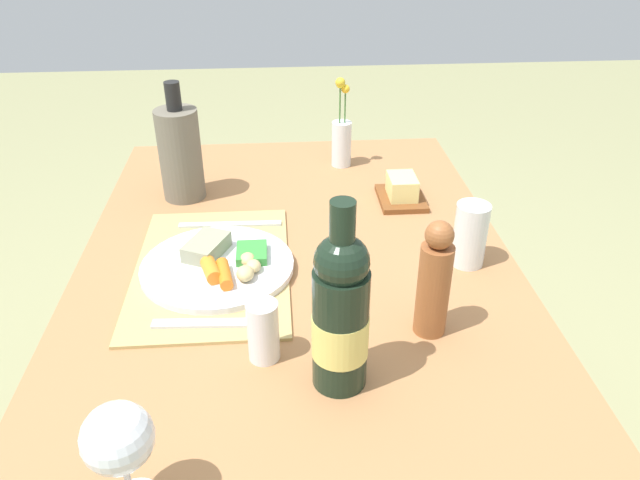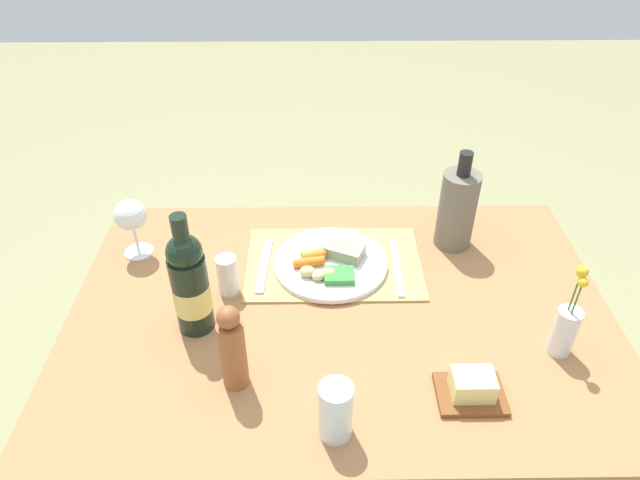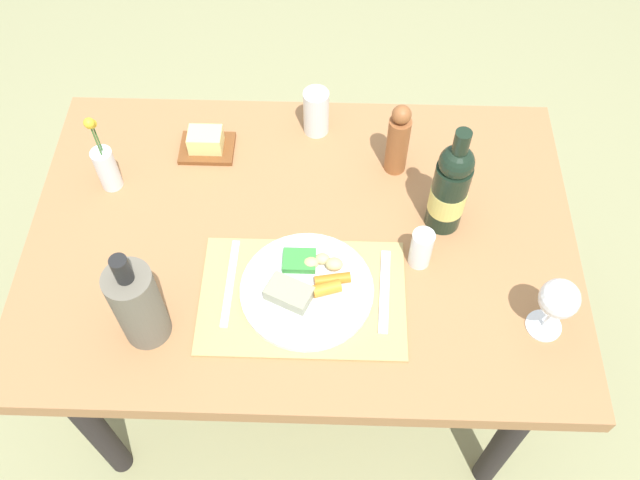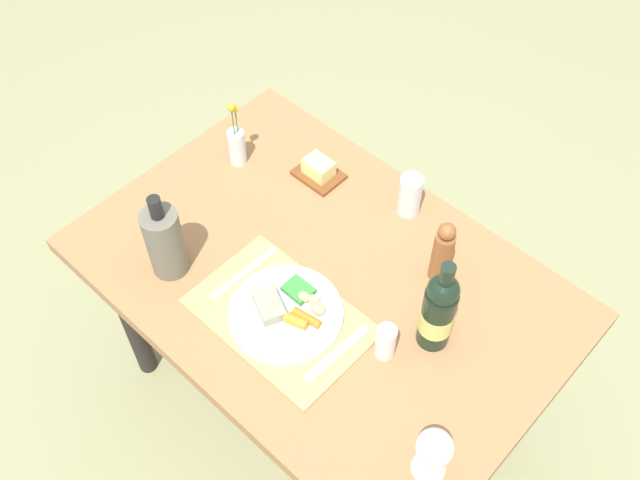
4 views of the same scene
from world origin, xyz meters
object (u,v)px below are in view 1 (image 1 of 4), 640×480
(knife, at_px, (214,323))
(cooler_bottle, at_px, (180,153))
(wine_glass, at_px, (118,441))
(fork, at_px, (230,224))
(water_tumbler, at_px, (470,238))
(pepper_mill, at_px, (434,281))
(flower_vase, at_px, (341,138))
(wine_bottle, at_px, (341,314))
(salt_shaker, at_px, (263,331))
(dinner_plate, at_px, (219,264))
(dining_table, at_px, (298,299))
(butter_dish, at_px, (402,191))

(knife, relative_size, cooler_bottle, 0.75)
(knife, xyz_separation_m, wine_glass, (0.32, -0.07, 0.10))
(fork, bearing_deg, water_tumbler, 71.10)
(pepper_mill, bearing_deg, flower_vase, -173.78)
(knife, distance_m, wine_bottle, 0.26)
(fork, height_order, salt_shaker, salt_shaker)
(cooler_bottle, bearing_deg, salt_shaker, 18.03)
(wine_bottle, bearing_deg, flower_vase, 173.76)
(flower_vase, bearing_deg, salt_shaker, -15.19)
(fork, height_order, wine_bottle, wine_bottle)
(wine_glass, distance_m, salt_shaker, 0.29)
(water_tumbler, relative_size, pepper_mill, 0.62)
(wine_bottle, bearing_deg, wine_glass, -53.85)
(knife, bearing_deg, flower_vase, 159.68)
(water_tumbler, relative_size, wine_bottle, 0.42)
(knife, relative_size, flower_vase, 0.89)
(flower_vase, height_order, wine_glass, flower_vase)
(dinner_plate, height_order, cooler_bottle, cooler_bottle)
(dining_table, height_order, wine_bottle, wine_bottle)
(dining_table, bearing_deg, pepper_mill, 43.53)
(water_tumbler, relative_size, wine_glass, 0.79)
(butter_dish, xyz_separation_m, cooler_bottle, (-0.06, -0.49, 0.08))
(cooler_bottle, bearing_deg, butter_dish, 82.97)
(knife, bearing_deg, dinner_plate, -176.56)
(water_tumbler, distance_m, wine_bottle, 0.40)
(flower_vase, xyz_separation_m, wine_bottle, (0.76, -0.08, 0.05))
(knife, relative_size, salt_shaker, 2.01)
(dining_table, distance_m, dinner_plate, 0.18)
(wine_glass, bearing_deg, knife, 168.05)
(flower_vase, xyz_separation_m, wine_glass, (0.95, -0.34, 0.04))
(butter_dish, distance_m, pepper_mill, 0.46)
(dinner_plate, height_order, salt_shaker, salt_shaker)
(fork, distance_m, water_tumbler, 0.48)
(butter_dish, distance_m, cooler_bottle, 0.50)
(dinner_plate, xyz_separation_m, flower_vase, (-0.46, 0.27, 0.06))
(dinner_plate, relative_size, water_tumbler, 2.29)
(water_tumbler, bearing_deg, fork, -110.32)
(dining_table, height_order, knife, knife)
(cooler_bottle, distance_m, wine_bottle, 0.68)
(dinner_plate, bearing_deg, pepper_mill, 60.54)
(water_tumbler, height_order, flower_vase, flower_vase)
(dining_table, bearing_deg, salt_shaker, -13.27)
(water_tumbler, bearing_deg, salt_shaker, -58.29)
(dining_table, height_order, fork, fork)
(flower_vase, distance_m, cooler_bottle, 0.40)
(pepper_mill, relative_size, wine_bottle, 0.68)
(fork, xyz_separation_m, wine_bottle, (0.46, 0.18, 0.11))
(flower_vase, bearing_deg, wine_bottle, -6.24)
(pepper_mill, bearing_deg, salt_shaker, -80.51)
(pepper_mill, bearing_deg, cooler_bottle, -139.08)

